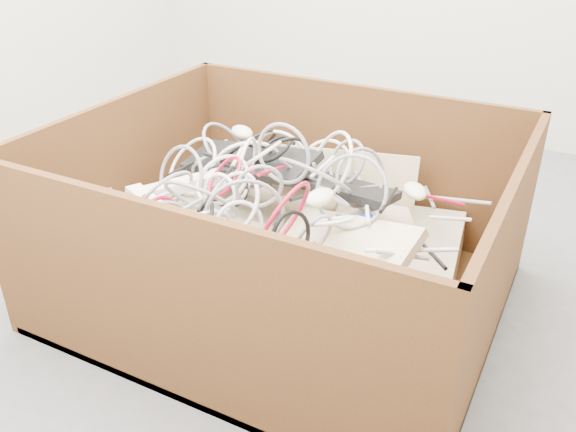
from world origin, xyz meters
The scene contains 8 objects.
ground centered at (0.00, 0.00, 0.00)m, with size 3.00×3.00×0.00m, color #545457.
cardboard_box centered at (0.26, -0.30, 0.14)m, with size 1.34×1.11×0.61m.
keyboard_pile centered at (0.29, -0.27, 0.27)m, with size 1.26×0.96×0.37m.
mice_scatter centered at (0.17, -0.27, 0.34)m, with size 0.89×0.84×0.20m.
power_strip_left centered at (-0.05, -0.40, 0.38)m, with size 0.27×0.05×0.04m, color silver.
power_strip_right centered at (-0.04, -0.52, 0.35)m, with size 0.28×0.05×0.04m, color silver.
vga_plug centered at (0.53, -0.25, 0.34)m, with size 0.04×0.04×0.02m, color #0B13AC.
cable_tangle centered at (0.16, -0.30, 0.40)m, with size 1.12×0.98×0.42m.
Camera 1 is at (1.07, -1.78, 1.22)m, focal length 38.07 mm.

